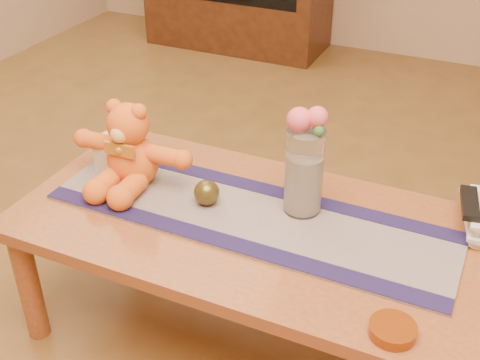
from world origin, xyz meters
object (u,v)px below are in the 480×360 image
at_px(pillar_candle, 116,154).
at_px(tv_remote, 470,203).
at_px(teddy_bear, 131,144).
at_px(glass_vase, 304,172).
at_px(amber_dish, 393,330).
at_px(bronze_ball, 207,193).
at_px(book_bottom, 464,223).

distance_m(pillar_candle, tv_remote, 1.08).
xyz_separation_m(teddy_bear, glass_vase, (0.54, 0.07, 0.00)).
height_order(pillar_candle, amber_dish, pillar_candle).
bearing_deg(pillar_candle, teddy_bear, -16.78).
bearing_deg(glass_vase, tv_remote, 14.50).
relative_size(pillar_candle, bronze_ball, 1.61).
distance_m(pillar_candle, glass_vase, 0.62).
distance_m(pillar_candle, book_bottom, 1.08).
height_order(teddy_bear, bronze_ball, teddy_bear).
height_order(bronze_ball, amber_dish, bronze_ball).
xyz_separation_m(pillar_candle, tv_remote, (1.07, 0.16, 0.01)).
xyz_separation_m(book_bottom, tv_remote, (0.00, -0.01, 0.07)).
bearing_deg(glass_vase, pillar_candle, -176.02).
height_order(glass_vase, amber_dish, glass_vase).
relative_size(teddy_bear, glass_vase, 1.47).
bearing_deg(book_bottom, glass_vase, -177.44).
xyz_separation_m(teddy_bear, book_bottom, (0.99, 0.19, -0.13)).
bearing_deg(bronze_ball, book_bottom, 16.76).
bearing_deg(amber_dish, tv_remote, 79.09).
relative_size(teddy_bear, amber_dish, 3.46).
xyz_separation_m(teddy_bear, tv_remote, (0.99, 0.18, -0.05)).
bearing_deg(glass_vase, bronze_ball, -161.57).
relative_size(pillar_candle, amber_dish, 1.13).
height_order(teddy_bear, glass_vase, glass_vase).
relative_size(glass_vase, book_bottom, 1.17).
bearing_deg(teddy_bear, bronze_ball, -6.64).
relative_size(bronze_ball, amber_dish, 0.70).
relative_size(pillar_candle, tv_remote, 0.78).
distance_m(bronze_ball, amber_dish, 0.69).
xyz_separation_m(pillar_candle, bronze_ball, (0.35, -0.05, -0.02)).
xyz_separation_m(teddy_bear, bronze_ball, (0.27, -0.02, -0.09)).
xyz_separation_m(pillar_candle, glass_vase, (0.62, 0.04, 0.07)).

